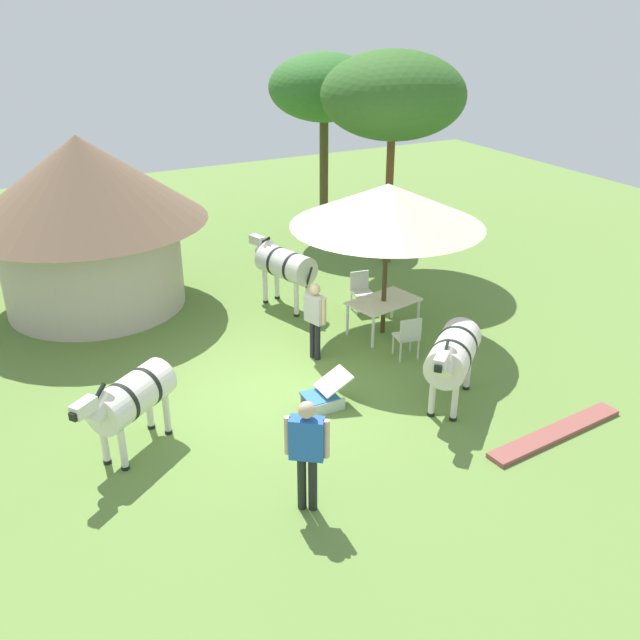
{
  "coord_description": "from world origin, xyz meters",
  "views": [
    {
      "loc": [
        -4.58,
        -10.19,
        6.58
      ],
      "look_at": [
        1.02,
        0.39,
        1.0
      ],
      "focal_mm": 39.41,
      "sensor_mm": 36.0,
      "label": 1
    }
  ],
  "objects_px": {
    "guest_beside_umbrella": "(315,314)",
    "striped_lounge_chair": "(325,393)",
    "zebra_by_umbrella": "(284,265)",
    "patio_chair_east_end": "(408,335)",
    "thatched_hut": "(86,212)",
    "standing_watcher": "(307,446)",
    "shade_umbrella": "(388,205)",
    "patio_dining_table": "(384,304)",
    "acacia_tree_left_background": "(393,96)",
    "acacia_tree_right_background": "(324,88)",
    "zebra_toward_hut": "(453,354)",
    "zebra_nearest_camera": "(130,398)",
    "patio_chair_near_hut": "(361,288)"
  },
  "relations": [
    {
      "from": "guest_beside_umbrella",
      "to": "striped_lounge_chair",
      "type": "distance_m",
      "value": 1.91
    },
    {
      "from": "zebra_by_umbrella",
      "to": "patio_chair_east_end",
      "type": "bearing_deg",
      "value": -89.69
    },
    {
      "from": "thatched_hut",
      "to": "standing_watcher",
      "type": "relative_size",
      "value": 3.06
    },
    {
      "from": "shade_umbrella",
      "to": "patio_dining_table",
      "type": "relative_size",
      "value": 2.45
    },
    {
      "from": "acacia_tree_left_background",
      "to": "thatched_hut",
      "type": "bearing_deg",
      "value": 174.71
    },
    {
      "from": "striped_lounge_chair",
      "to": "guest_beside_umbrella",
      "type": "bearing_deg",
      "value": -21.46
    },
    {
      "from": "striped_lounge_chair",
      "to": "acacia_tree_right_background",
      "type": "height_order",
      "value": "acacia_tree_right_background"
    },
    {
      "from": "shade_umbrella",
      "to": "thatched_hut",
      "type": "bearing_deg",
      "value": 139.21
    },
    {
      "from": "patio_chair_east_end",
      "to": "striped_lounge_chair",
      "type": "bearing_deg",
      "value": -151.11
    },
    {
      "from": "acacia_tree_left_background",
      "to": "zebra_toward_hut",
      "type": "bearing_deg",
      "value": -114.12
    },
    {
      "from": "patio_chair_east_end",
      "to": "acacia_tree_left_background",
      "type": "bearing_deg",
      "value": 71.41
    },
    {
      "from": "thatched_hut",
      "to": "standing_watcher",
      "type": "height_order",
      "value": "thatched_hut"
    },
    {
      "from": "zebra_toward_hut",
      "to": "acacia_tree_left_background",
      "type": "xyz_separation_m",
      "value": [
        2.97,
        6.63,
        3.34
      ]
    },
    {
      "from": "thatched_hut",
      "to": "patio_dining_table",
      "type": "xyz_separation_m",
      "value": [
        5.04,
        -4.35,
        -1.57
      ]
    },
    {
      "from": "standing_watcher",
      "to": "acacia_tree_left_background",
      "type": "height_order",
      "value": "acacia_tree_left_background"
    },
    {
      "from": "patio_chair_east_end",
      "to": "standing_watcher",
      "type": "relative_size",
      "value": 0.52
    },
    {
      "from": "acacia_tree_right_background",
      "to": "patio_chair_east_end",
      "type": "bearing_deg",
      "value": -107.06
    },
    {
      "from": "guest_beside_umbrella",
      "to": "shade_umbrella",
      "type": "bearing_deg",
      "value": -93.94
    },
    {
      "from": "patio_dining_table",
      "to": "thatched_hut",
      "type": "bearing_deg",
      "value": 139.21
    },
    {
      "from": "acacia_tree_right_background",
      "to": "zebra_nearest_camera",
      "type": "bearing_deg",
      "value": -132.74
    },
    {
      "from": "guest_beside_umbrella",
      "to": "zebra_toward_hut",
      "type": "xyz_separation_m",
      "value": [
        1.3,
        -2.61,
        0.02
      ]
    },
    {
      "from": "patio_dining_table",
      "to": "standing_watcher",
      "type": "xyz_separation_m",
      "value": [
        -3.99,
        -4.29,
        0.39
      ]
    },
    {
      "from": "patio_dining_table",
      "to": "guest_beside_umbrella",
      "type": "bearing_deg",
      "value": -168.64
    },
    {
      "from": "patio_dining_table",
      "to": "patio_chair_near_hut",
      "type": "bearing_deg",
      "value": 81.12
    },
    {
      "from": "zebra_by_umbrella",
      "to": "patio_chair_near_hut",
      "type": "bearing_deg",
      "value": -50.27
    },
    {
      "from": "acacia_tree_right_background",
      "to": "standing_watcher",
      "type": "bearing_deg",
      "value": -119.22
    },
    {
      "from": "striped_lounge_chair",
      "to": "zebra_toward_hut",
      "type": "distance_m",
      "value": 2.3
    },
    {
      "from": "patio_chair_east_end",
      "to": "zebra_toward_hut",
      "type": "xyz_separation_m",
      "value": [
        -0.3,
        -1.73,
        0.45
      ]
    },
    {
      "from": "zebra_by_umbrella",
      "to": "acacia_tree_right_background",
      "type": "relative_size",
      "value": 0.4
    },
    {
      "from": "guest_beside_umbrella",
      "to": "zebra_toward_hut",
      "type": "distance_m",
      "value": 2.91
    },
    {
      "from": "standing_watcher",
      "to": "zebra_toward_hut",
      "type": "xyz_separation_m",
      "value": [
        3.47,
        1.32,
        -0.07
      ]
    },
    {
      "from": "patio_dining_table",
      "to": "zebra_by_umbrella",
      "type": "bearing_deg",
      "value": 119.51
    },
    {
      "from": "patio_chair_near_hut",
      "to": "zebra_toward_hut",
      "type": "height_order",
      "value": "zebra_toward_hut"
    },
    {
      "from": "patio_dining_table",
      "to": "patio_chair_east_end",
      "type": "height_order",
      "value": "patio_chair_east_end"
    },
    {
      "from": "acacia_tree_left_background",
      "to": "patio_chair_near_hut",
      "type": "bearing_deg",
      "value": -133.1
    },
    {
      "from": "shade_umbrella",
      "to": "guest_beside_umbrella",
      "type": "bearing_deg",
      "value": -168.64
    },
    {
      "from": "patio_chair_near_hut",
      "to": "patio_chair_east_end",
      "type": "relative_size",
      "value": 1.0
    },
    {
      "from": "patio_chair_east_end",
      "to": "striped_lounge_chair",
      "type": "relative_size",
      "value": 1.09
    },
    {
      "from": "patio_dining_table",
      "to": "striped_lounge_chair",
      "type": "relative_size",
      "value": 1.93
    },
    {
      "from": "guest_beside_umbrella",
      "to": "acacia_tree_right_background",
      "type": "relative_size",
      "value": 0.31
    },
    {
      "from": "thatched_hut",
      "to": "acacia_tree_right_background",
      "type": "distance_m",
      "value": 8.01
    },
    {
      "from": "patio_dining_table",
      "to": "acacia_tree_left_background",
      "type": "relative_size",
      "value": 0.3
    },
    {
      "from": "patio_dining_table",
      "to": "striped_lounge_chair",
      "type": "xyz_separation_m",
      "value": [
        -2.48,
        -2.01,
        -0.41
      ]
    },
    {
      "from": "thatched_hut",
      "to": "patio_dining_table",
      "type": "height_order",
      "value": "thatched_hut"
    },
    {
      "from": "guest_beside_umbrella",
      "to": "acacia_tree_left_background",
      "type": "distance_m",
      "value": 6.76
    },
    {
      "from": "thatched_hut",
      "to": "standing_watcher",
      "type": "bearing_deg",
      "value": -83.05
    },
    {
      "from": "acacia_tree_right_background",
      "to": "acacia_tree_left_background",
      "type": "bearing_deg",
      "value": -87.17
    },
    {
      "from": "patio_chair_east_end",
      "to": "zebra_by_umbrella",
      "type": "xyz_separation_m",
      "value": [
        -1.04,
        3.46,
        0.51
      ]
    },
    {
      "from": "patio_chair_east_end",
      "to": "zebra_toward_hut",
      "type": "bearing_deg",
      "value": -89.77
    },
    {
      "from": "patio_chair_east_end",
      "to": "patio_dining_table",
      "type": "bearing_deg",
      "value": 90.0
    }
  ]
}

